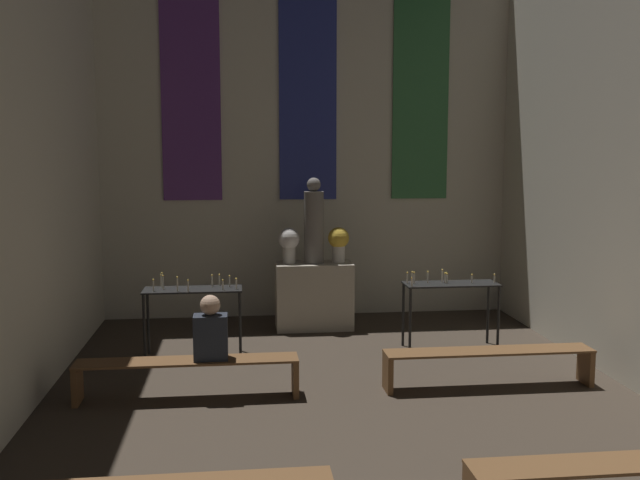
{
  "coord_description": "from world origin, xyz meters",
  "views": [
    {
      "loc": [
        -1.1,
        -0.34,
        2.65
      ],
      "look_at": [
        0.0,
        9.25,
        1.43
      ],
      "focal_mm": 40.0,
      "sensor_mm": 36.0,
      "label": 1
    }
  ],
  "objects_px": {
    "statue": "(314,224)",
    "pew_back_right": "(489,359)",
    "altar": "(314,295)",
    "pew_second_right": "(628,475)",
    "pew_back_left": "(188,369)",
    "candle_rack_right": "(450,293)",
    "flower_vase_left": "(289,242)",
    "candle_rack_left": "(193,299)",
    "person_seated": "(211,331)",
    "flower_vase_right": "(339,241)"
  },
  "relations": [
    {
      "from": "statue",
      "to": "person_seated",
      "type": "bearing_deg",
      "value": -116.01
    },
    {
      "from": "flower_vase_left",
      "to": "pew_back_right",
      "type": "xyz_separation_m",
      "value": [
        2.03,
        -2.9,
        -0.98
      ]
    },
    {
      "from": "altar",
      "to": "flower_vase_left",
      "type": "bearing_deg",
      "value": 180.0
    },
    {
      "from": "flower_vase_right",
      "to": "candle_rack_left",
      "type": "relative_size",
      "value": 0.42
    },
    {
      "from": "flower_vase_left",
      "to": "pew_back_left",
      "type": "xyz_separation_m",
      "value": [
        -1.3,
        -2.9,
        -0.98
      ]
    },
    {
      "from": "candle_rack_left",
      "to": "person_seated",
      "type": "relative_size",
      "value": 1.79
    },
    {
      "from": "altar",
      "to": "person_seated",
      "type": "relative_size",
      "value": 1.63
    },
    {
      "from": "candle_rack_left",
      "to": "pew_second_right",
      "type": "distance_m",
      "value": 5.62
    },
    {
      "from": "candle_rack_right",
      "to": "pew_back_left",
      "type": "bearing_deg",
      "value": -154.7
    },
    {
      "from": "candle_rack_left",
      "to": "pew_second_right",
      "type": "xyz_separation_m",
      "value": [
        3.36,
        -4.48,
        -0.44
      ]
    },
    {
      "from": "pew_back_left",
      "to": "flower_vase_left",
      "type": "bearing_deg",
      "value": 65.92
    },
    {
      "from": "pew_second_right",
      "to": "candle_rack_right",
      "type": "bearing_deg",
      "value": 89.7
    },
    {
      "from": "candle_rack_left",
      "to": "person_seated",
      "type": "xyz_separation_m",
      "value": [
        0.28,
        -1.59,
        -0.03
      ]
    },
    {
      "from": "candle_rack_right",
      "to": "pew_back_left",
      "type": "relative_size",
      "value": 0.53
    },
    {
      "from": "flower_vase_left",
      "to": "pew_back_right",
      "type": "distance_m",
      "value": 3.67
    },
    {
      "from": "altar",
      "to": "candle_rack_left",
      "type": "xyz_separation_m",
      "value": [
        -1.7,
        -1.31,
        0.27
      ]
    },
    {
      "from": "pew_back_right",
      "to": "pew_second_right",
      "type": "bearing_deg",
      "value": -90.0
    },
    {
      "from": "candle_rack_left",
      "to": "candle_rack_right",
      "type": "bearing_deg",
      "value": -0.01
    },
    {
      "from": "candle_rack_right",
      "to": "flower_vase_left",
      "type": "bearing_deg",
      "value": 147.43
    },
    {
      "from": "flower_vase_left",
      "to": "person_seated",
      "type": "height_order",
      "value": "flower_vase_left"
    },
    {
      "from": "candle_rack_left",
      "to": "pew_back_right",
      "type": "relative_size",
      "value": 0.53
    },
    {
      "from": "statue",
      "to": "person_seated",
      "type": "xyz_separation_m",
      "value": [
        -1.41,
        -2.9,
        -0.83
      ]
    },
    {
      "from": "altar",
      "to": "candle_rack_right",
      "type": "bearing_deg",
      "value": -37.9
    },
    {
      "from": "statue",
      "to": "pew_back_left",
      "type": "xyz_separation_m",
      "value": [
        -1.66,
        -2.9,
        -1.25
      ]
    },
    {
      "from": "flower_vase_right",
      "to": "person_seated",
      "type": "distance_m",
      "value": 3.45
    },
    {
      "from": "altar",
      "to": "pew_back_right",
      "type": "xyz_separation_m",
      "value": [
        1.66,
        -2.9,
        -0.17
      ]
    },
    {
      "from": "candle_rack_left",
      "to": "pew_back_left",
      "type": "xyz_separation_m",
      "value": [
        0.03,
        -1.59,
        -0.44
      ]
    },
    {
      "from": "flower_vase_left",
      "to": "person_seated",
      "type": "distance_m",
      "value": 3.13
    },
    {
      "from": "candle_rack_left",
      "to": "pew_back_left",
      "type": "bearing_deg",
      "value": -88.8
    },
    {
      "from": "pew_back_left",
      "to": "person_seated",
      "type": "xyz_separation_m",
      "value": [
        0.25,
        -0.0,
        0.41
      ]
    },
    {
      "from": "pew_second_right",
      "to": "pew_back_right",
      "type": "distance_m",
      "value": 2.89
    },
    {
      "from": "candle_rack_right",
      "to": "pew_back_right",
      "type": "distance_m",
      "value": 1.64
    },
    {
      "from": "altar",
      "to": "candle_rack_right",
      "type": "height_order",
      "value": "candle_rack_right"
    },
    {
      "from": "person_seated",
      "to": "candle_rack_left",
      "type": "bearing_deg",
      "value": 100.12
    },
    {
      "from": "altar",
      "to": "flower_vase_right",
      "type": "xyz_separation_m",
      "value": [
        0.37,
        0.0,
        0.81
      ]
    },
    {
      "from": "candle_rack_left",
      "to": "person_seated",
      "type": "distance_m",
      "value": 1.61
    },
    {
      "from": "person_seated",
      "to": "flower_vase_right",
      "type": "bearing_deg",
      "value": 58.4
    },
    {
      "from": "statue",
      "to": "pew_back_right",
      "type": "xyz_separation_m",
      "value": [
        1.66,
        -2.9,
        -1.25
      ]
    },
    {
      "from": "flower_vase_left",
      "to": "candle_rack_left",
      "type": "bearing_deg",
      "value": -135.33
    },
    {
      "from": "person_seated",
      "to": "altar",
      "type": "bearing_deg",
      "value": 63.99
    },
    {
      "from": "altar",
      "to": "pew_back_right",
      "type": "height_order",
      "value": "altar"
    },
    {
      "from": "statue",
      "to": "pew_back_right",
      "type": "distance_m",
      "value": 3.57
    },
    {
      "from": "pew_back_left",
      "to": "pew_second_right",
      "type": "bearing_deg",
      "value": -40.99
    },
    {
      "from": "statue",
      "to": "flower_vase_left",
      "type": "bearing_deg",
      "value": 180.0
    },
    {
      "from": "altar",
      "to": "pew_second_right",
      "type": "distance_m",
      "value": 6.03
    },
    {
      "from": "statue",
      "to": "candle_rack_left",
      "type": "xyz_separation_m",
      "value": [
        -1.7,
        -1.31,
        -0.81
      ]
    },
    {
      "from": "altar",
      "to": "pew_back_left",
      "type": "bearing_deg",
      "value": -119.86
    },
    {
      "from": "pew_second_right",
      "to": "pew_back_left",
      "type": "xyz_separation_m",
      "value": [
        -3.33,
        2.89,
        0.0
      ]
    },
    {
      "from": "flower_vase_right",
      "to": "pew_back_left",
      "type": "bearing_deg",
      "value": -125.05
    },
    {
      "from": "pew_back_right",
      "to": "statue",
      "type": "bearing_deg",
      "value": 119.86
    }
  ]
}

